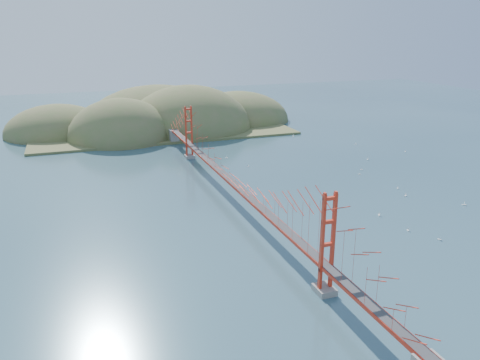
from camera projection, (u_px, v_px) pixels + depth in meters
name	position (u px, v px, depth m)	size (l,w,h in m)	color
ground	(234.00, 202.00, 78.10)	(320.00, 320.00, 0.00)	#2D4C5A
bridge	(233.00, 161.00, 76.11)	(2.20, 94.40, 12.00)	gray
far_headlands	(165.00, 126.00, 140.08)	(84.00, 58.00, 25.00)	brown
sailboat_8	(368.00, 159.00, 103.32)	(0.70, 0.70, 0.74)	white
sailboat_2	(464.00, 204.00, 76.73)	(0.71, 0.71, 0.75)	white
sailboat_17	(356.00, 144.00, 117.33)	(0.56, 0.52, 0.63)	white
sailboat_12	(227.00, 157.00, 104.74)	(0.63, 0.56, 0.72)	white
sailboat_14	(379.00, 215.00, 72.39)	(0.67, 0.67, 0.73)	white
sailboat_1	(362.00, 169.00, 95.97)	(0.58, 0.58, 0.64)	white
sailboat_15	(293.00, 136.00, 125.95)	(0.52, 0.62, 0.71)	white
sailboat_6	(440.00, 239.00, 64.03)	(0.57, 0.57, 0.62)	white
sailboat_4	(398.00, 188.00, 84.66)	(0.52, 0.52, 0.56)	white
sailboat_10	(408.00, 230.00, 66.95)	(0.48, 0.53, 0.60)	white
sailboat_13	(406.00, 195.00, 80.87)	(0.66, 0.66, 0.71)	white
sailboat_3	(248.00, 166.00, 98.35)	(0.53, 0.53, 0.56)	white
sailboat_16	(360.00, 174.00, 92.88)	(0.54, 0.54, 0.59)	white
sailboat_9	(405.00, 151.00, 110.13)	(0.55, 0.55, 0.58)	white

